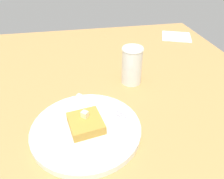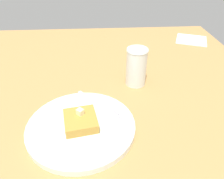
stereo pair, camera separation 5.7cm
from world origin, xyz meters
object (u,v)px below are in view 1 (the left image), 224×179
object	(u,v)px
plate	(86,129)
napkin	(176,37)
fork	(103,107)
syrup_jar	(132,66)

from	to	relation	value
plate	napkin	xyz separation A→B (cm)	(-45.92, -51.95, -0.77)
plate	fork	xyz separation A→B (cm)	(-4.92, -6.12, 0.84)
plate	napkin	size ratio (longest dim) A/B	2.00
fork	napkin	world-z (taller)	fork
plate	napkin	world-z (taller)	plate
fork	syrup_jar	distance (cm)	17.17
fork	napkin	distance (cm)	61.51
syrup_jar	napkin	bearing A→B (deg)	-132.44
plate	syrup_jar	xyz separation A→B (cm)	(-15.73, -18.92, 4.59)
fork	syrup_jar	world-z (taller)	syrup_jar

